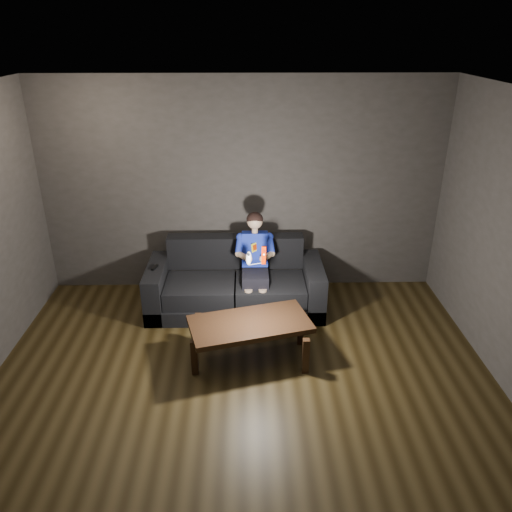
{
  "coord_description": "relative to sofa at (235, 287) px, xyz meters",
  "views": [
    {
      "loc": [
        0.04,
        -3.49,
        3.19
      ],
      "look_at": [
        0.15,
        1.55,
        0.85
      ],
      "focal_mm": 35.0,
      "sensor_mm": 36.0,
      "label": 1
    }
  ],
  "objects": [
    {
      "name": "nunchuk_white",
      "position": [
        0.16,
        -0.49,
        0.62
      ],
      "size": [
        0.08,
        0.1,
        0.16
      ],
      "color": "white",
      "rests_on": "child"
    },
    {
      "name": "coffee_table",
      "position": [
        0.17,
        -1.07,
        0.12
      ],
      "size": [
        1.33,
        0.9,
        0.44
      ],
      "color": "black",
      "rests_on": "floor"
    },
    {
      "name": "ceiling",
      "position": [
        0.09,
        -1.9,
        2.43
      ],
      "size": [
        5.0,
        5.0,
        0.02
      ],
      "primitive_type": "cube",
      "color": "silver",
      "rests_on": "back_wall"
    },
    {
      "name": "back_wall",
      "position": [
        0.09,
        0.6,
        1.08
      ],
      "size": [
        5.0,
        0.04,
        2.7
      ],
      "primitive_type": "cube",
      "color": "#383532",
      "rests_on": "ground"
    },
    {
      "name": "wii_remote_red",
      "position": [
        0.33,
        -0.49,
        0.66
      ],
      "size": [
        0.06,
        0.08,
        0.2
      ],
      "color": "#C12000",
      "rests_on": "child"
    },
    {
      "name": "child",
      "position": [
        0.24,
        -0.05,
        0.44
      ],
      "size": [
        0.46,
        0.57,
        1.14
      ],
      "color": "black",
      "rests_on": "sofa"
    },
    {
      "name": "wii_remote_black",
      "position": [
        -0.95,
        -0.08,
        0.32
      ],
      "size": [
        0.07,
        0.14,
        0.03
      ],
      "color": "black",
      "rests_on": "sofa"
    },
    {
      "name": "floor",
      "position": [
        0.09,
        -1.9,
        -0.27
      ],
      "size": [
        5.0,
        5.0,
        0.0
      ],
      "primitive_type": "plane",
      "color": "black",
      "rests_on": "ground"
    },
    {
      "name": "sofa",
      "position": [
        0.0,
        0.0,
        0.0
      ],
      "size": [
        2.11,
        0.91,
        0.82
      ],
      "color": "black",
      "rests_on": "floor"
    }
  ]
}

